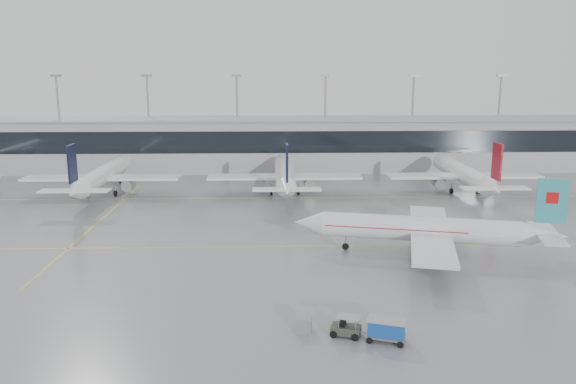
{
  "coord_description": "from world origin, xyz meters",
  "views": [
    {
      "loc": [
        -2.53,
        -73.05,
        23.34
      ],
      "look_at": [
        0.0,
        12.0,
        5.0
      ],
      "focal_mm": 35.0,
      "sensor_mm": 36.0,
      "label": 1
    }
  ],
  "objects_px": {
    "baggage_tug": "(346,329)",
    "gse_unit": "(304,324)",
    "air_canada_jet": "(429,230)",
    "baggage_cart": "(386,329)"
  },
  "relations": [
    {
      "from": "baggage_tug",
      "to": "air_canada_jet",
      "type": "bearing_deg",
      "value": 77.3
    },
    {
      "from": "baggage_tug",
      "to": "baggage_cart",
      "type": "relative_size",
      "value": 1.07
    },
    {
      "from": "air_canada_jet",
      "to": "gse_unit",
      "type": "xyz_separation_m",
      "value": [
        -17.4,
        -21.47,
        -2.63
      ]
    },
    {
      "from": "gse_unit",
      "to": "baggage_cart",
      "type": "bearing_deg",
      "value": -7.52
    },
    {
      "from": "air_canada_jet",
      "to": "baggage_cart",
      "type": "height_order",
      "value": "air_canada_jet"
    },
    {
      "from": "baggage_tug",
      "to": "gse_unit",
      "type": "relative_size",
      "value": 2.78
    },
    {
      "from": "baggage_tug",
      "to": "gse_unit",
      "type": "distance_m",
      "value": 3.87
    },
    {
      "from": "air_canada_jet",
      "to": "baggage_cart",
      "type": "distance_m",
      "value": 25.8
    },
    {
      "from": "air_canada_jet",
      "to": "baggage_cart",
      "type": "bearing_deg",
      "value": 79.94
    },
    {
      "from": "baggage_tug",
      "to": "gse_unit",
      "type": "bearing_deg",
      "value": -175.81
    }
  ]
}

